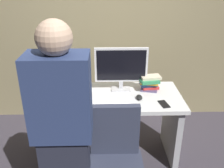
{
  "coord_description": "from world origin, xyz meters",
  "views": [
    {
      "loc": [
        -0.06,
        -2.23,
        1.88
      ],
      "look_at": [
        0.0,
        -0.05,
        0.89
      ],
      "focal_mm": 39.83,
      "sensor_mm": 36.0,
      "label": 1
    }
  ],
  "objects": [
    {
      "name": "wall_back",
      "position": [
        0.0,
        0.93,
        1.5
      ],
      "size": [
        6.4,
        0.1,
        3.0
      ],
      "primitive_type": "cube",
      "color": "#8C7F5B",
      "rests_on": "ground"
    },
    {
      "name": "mouse",
      "position": [
        0.27,
        -0.08,
        0.75
      ],
      "size": [
        0.06,
        0.1,
        0.03
      ],
      "primitive_type": "ellipsoid",
      "color": "black",
      "rests_on": "desk"
    },
    {
      "name": "cup_near_keyboard",
      "position": [
        -0.48,
        -0.15,
        0.78
      ],
      "size": [
        0.08,
        0.08,
        0.09
      ],
      "primitive_type": "cylinder",
      "color": "#D84C3F",
      "rests_on": "desk"
    },
    {
      "name": "monitor",
      "position": [
        0.1,
        0.14,
        0.99
      ],
      "size": [
        0.54,
        0.14,
        0.46
      ],
      "color": "silver",
      "rests_on": "desk"
    },
    {
      "name": "keyboard",
      "position": [
        -0.05,
        -0.1,
        0.75
      ],
      "size": [
        0.43,
        0.14,
        0.02
      ],
      "primitive_type": "cube",
      "rotation": [
        0.0,
        0.0,
        0.01
      ],
      "color": "white",
      "rests_on": "desk"
    },
    {
      "name": "desk",
      "position": [
        0.0,
        0.0,
        0.51
      ],
      "size": [
        1.4,
        0.66,
        0.74
      ],
      "color": "white",
      "rests_on": "ground"
    },
    {
      "name": "cell_phone",
      "position": [
        0.49,
        -0.2,
        0.74
      ],
      "size": [
        0.1,
        0.16,
        0.01
      ],
      "primitive_type": "cube",
      "rotation": [
        0.0,
        0.0,
        0.2
      ],
      "color": "black",
      "rests_on": "desk"
    },
    {
      "name": "book_stack",
      "position": [
        0.4,
        0.13,
        0.82
      ],
      "size": [
        0.23,
        0.2,
        0.16
      ],
      "color": "#594C72",
      "rests_on": "desk"
    },
    {
      "name": "person_at_desk",
      "position": [
        -0.36,
        -0.81,
        0.84
      ],
      "size": [
        0.4,
        0.24,
        1.64
      ],
      "color": "#262838",
      "rests_on": "ground"
    },
    {
      "name": "ground_plane",
      "position": [
        0.0,
        0.0,
        0.0
      ],
      "size": [
        9.0,
        9.0,
        0.0
      ],
      "primitive_type": "plane",
      "color": "#3D3842"
    },
    {
      "name": "cup_by_monitor",
      "position": [
        -0.55,
        0.16,
        0.78
      ],
      "size": [
        0.08,
        0.08,
        0.08
      ],
      "primitive_type": "cylinder",
      "color": "white",
      "rests_on": "desk"
    }
  ]
}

